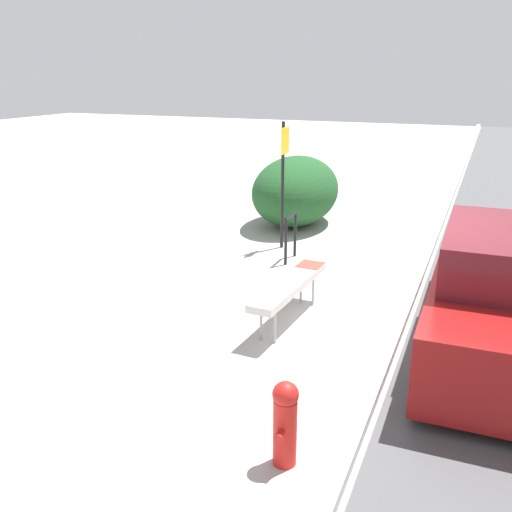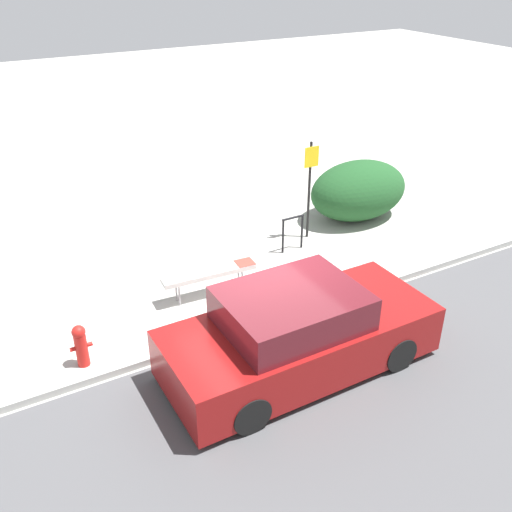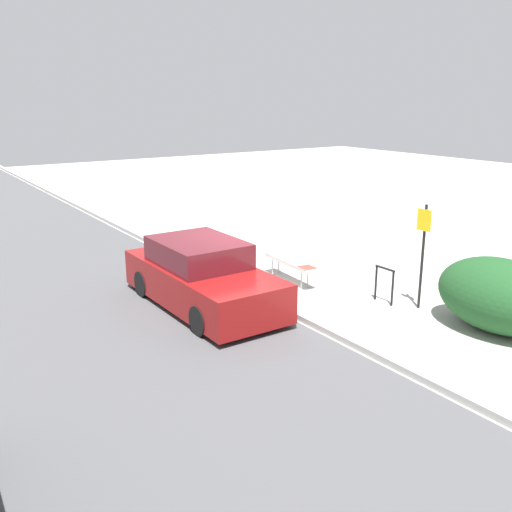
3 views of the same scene
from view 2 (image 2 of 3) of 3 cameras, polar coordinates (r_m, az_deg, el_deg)
The scene contains 8 objects.
ground_plane at distance 10.40m, azimuth 0.37°, elevation -6.94°, with size 60.00×60.00×0.00m, color #ADAAA3.
curb at distance 10.37m, azimuth 0.37°, elevation -6.65°, with size 60.00×0.20×0.13m.
bench at distance 11.02m, azimuth -4.65°, elevation -1.74°, with size 1.88×0.45×0.56m.
bike_rack at distance 12.66m, azimuth 3.68°, elevation 2.62°, with size 0.55×0.05×0.83m.
sign_post at distance 12.94m, azimuth 5.40°, elevation 7.42°, with size 0.36×0.08×2.30m.
fire_hydrant at distance 9.70m, azimuth -17.12°, elevation -8.44°, with size 0.36×0.22×0.77m.
shrub_hedge at distance 14.37m, azimuth 10.21°, elevation 6.48°, with size 2.59×1.72×1.45m.
parked_car_near at distance 9.10m, azimuth 4.22°, elevation -7.78°, with size 4.41×1.86×1.47m.
Camera 2 is at (-4.17, -7.34, 6.08)m, focal length 40.00 mm.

